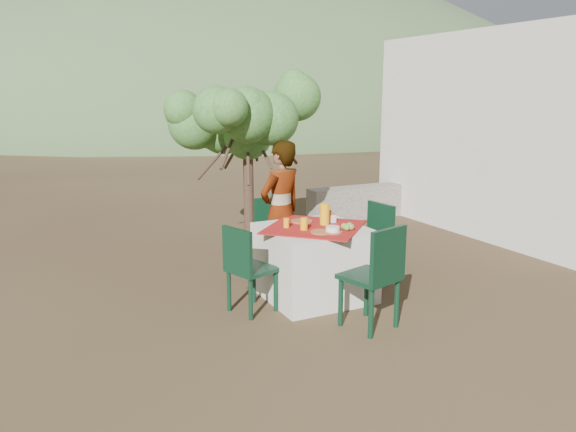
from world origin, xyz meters
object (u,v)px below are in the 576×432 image
at_px(person, 281,211).
at_px(guesthouse, 541,132).
at_px(agave, 378,240).
at_px(chair_far, 273,231).
at_px(chair_left, 246,266).
at_px(shrub_tree, 250,128).
at_px(juice_pitcher, 325,214).
at_px(chair_right, 373,239).
at_px(chair_near, 377,273).
at_px(table, 314,262).

height_order(person, guesthouse, guesthouse).
xyz_separation_m(agave, guesthouse, (3.41, 0.46, 1.28)).
relative_size(chair_far, chair_left, 1.02).
xyz_separation_m(shrub_tree, juice_pitcher, (0.03, -1.93, -0.78)).
xyz_separation_m(person, agave, (1.54, 0.26, -0.58)).
distance_m(chair_right, person, 1.09).
relative_size(chair_left, person, 0.54).
bearing_deg(agave, chair_near, -125.73).
distance_m(chair_near, person, 1.69).
height_order(chair_near, chair_left, chair_near).
xyz_separation_m(chair_near, person, (-0.16, 1.66, 0.26)).
bearing_deg(agave, guesthouse, 7.61).
relative_size(chair_right, guesthouse, 0.22).
height_order(table, chair_left, chair_left).
distance_m(chair_far, chair_right, 1.20).
distance_m(chair_far, person, 0.44).
xyz_separation_m(chair_near, guesthouse, (4.79, 2.37, 0.96)).
relative_size(agave, guesthouse, 0.16).
bearing_deg(table, agave, 32.07).
relative_size(chair_left, chair_right, 0.96).
bearing_deg(agave, table, -147.93).
relative_size(chair_near, chair_right, 1.07).
xyz_separation_m(chair_left, chair_right, (1.63, 0.22, 0.02)).
xyz_separation_m(table, juice_pitcher, (0.14, 0.04, 0.49)).
distance_m(chair_right, agave, 1.09).
distance_m(agave, juice_pitcher, 1.73).
distance_m(chair_left, guesthouse, 5.98).
xyz_separation_m(chair_right, juice_pitcher, (-0.67, -0.07, 0.37)).
distance_m(person, agave, 1.67).
height_order(chair_far, agave, chair_far).
bearing_deg(chair_near, shrub_tree, -105.76).
xyz_separation_m(chair_near, agave, (1.38, 1.92, -0.32)).
bearing_deg(chair_near, chair_far, -102.14).
height_order(chair_near, shrub_tree, shrub_tree).
distance_m(table, chair_right, 0.83).
bearing_deg(table, shrub_tree, 86.81).
distance_m(chair_near, chair_left, 1.27).
bearing_deg(shrub_tree, guesthouse, -6.97).
bearing_deg(chair_right, chair_far, -143.40).
bearing_deg(chair_near, table, -100.02).
distance_m(person, guesthouse, 5.05).
bearing_deg(chair_near, agave, -141.22).
distance_m(person, juice_pitcher, 0.67).
bearing_deg(table, person, 95.68).
distance_m(chair_right, shrub_tree, 2.30).
bearing_deg(chair_near, juice_pitcher, -108.12).
bearing_deg(chair_left, chair_far, -54.54).
relative_size(person, guesthouse, 0.38).
height_order(chair_left, person, person).
relative_size(chair_near, juice_pitcher, 4.34).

